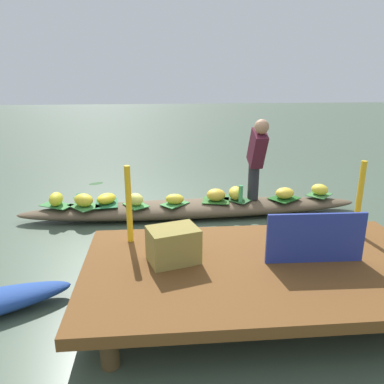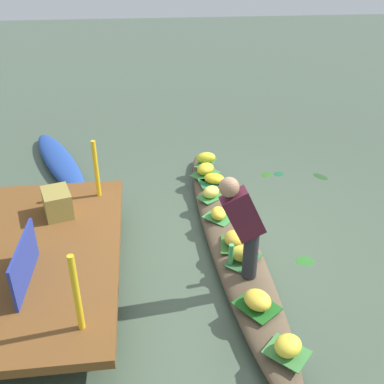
# 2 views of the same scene
# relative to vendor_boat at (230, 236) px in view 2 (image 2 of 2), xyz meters

# --- Properties ---
(canal_water) EXTENTS (40.00, 40.00, 0.00)m
(canal_water) POSITION_rel_vendor_boat_xyz_m (0.00, 0.00, -0.12)
(canal_water) COLOR #455643
(canal_water) RESTS_ON ground
(dock_platform) EXTENTS (3.20, 1.80, 0.39)m
(dock_platform) POSITION_rel_vendor_boat_xyz_m (-0.41, 2.27, 0.22)
(dock_platform) COLOR brown
(dock_platform) RESTS_ON ground
(vendor_boat) EXTENTS (5.01, 0.76, 0.23)m
(vendor_boat) POSITION_rel_vendor_boat_xyz_m (0.00, 0.00, 0.00)
(vendor_boat) COLOR brown
(vendor_boat) RESTS_ON ground
(moored_boat) EXTENTS (2.64, 1.41, 0.22)m
(moored_boat) POSITION_rel_vendor_boat_xyz_m (2.58, 2.49, -0.01)
(moored_boat) COLOR #224498
(moored_boat) RESTS_ON ground
(leaf_mat_0) EXTENTS (0.46, 0.46, 0.01)m
(leaf_mat_0) POSITION_rel_vendor_boat_xyz_m (-1.97, -0.12, 0.12)
(leaf_mat_0) COLOR #3E7F3C
(leaf_mat_0) RESTS_ON vendor_boat
(banana_bunch_0) EXTENTS (0.33, 0.34, 0.17)m
(banana_bunch_0) POSITION_rel_vendor_boat_xyz_m (-1.97, -0.12, 0.20)
(banana_bunch_0) COLOR yellow
(banana_bunch_0) RESTS_ON vendor_boat
(leaf_mat_1) EXTENTS (0.50, 0.50, 0.01)m
(leaf_mat_1) POSITION_rel_vendor_boat_xyz_m (-0.64, -0.02, 0.12)
(leaf_mat_1) COLOR #2E6231
(leaf_mat_1) RESTS_ON vendor_boat
(banana_bunch_1) EXTENTS (0.25, 0.34, 0.19)m
(banana_bunch_1) POSITION_rel_vendor_boat_xyz_m (-0.64, -0.02, 0.21)
(banana_bunch_1) COLOR gold
(banana_bunch_1) RESTS_ON vendor_boat
(leaf_mat_2) EXTENTS (0.50, 0.42, 0.01)m
(leaf_mat_2) POSITION_rel_vendor_boat_xyz_m (1.94, 0.03, 0.12)
(leaf_mat_2) COLOR #347F39
(leaf_mat_2) RESTS_ON vendor_boat
(banana_bunch_2) EXTENTS (0.20, 0.32, 0.19)m
(banana_bunch_2) POSITION_rel_vendor_boat_xyz_m (1.94, 0.03, 0.21)
(banana_bunch_2) COLOR yellow
(banana_bunch_2) RESTS_ON vendor_boat
(leaf_mat_3) EXTENTS (0.52, 0.50, 0.01)m
(leaf_mat_3) POSITION_rel_vendor_boat_xyz_m (-1.38, -0.00, 0.12)
(leaf_mat_3) COLOR #1B5C1C
(leaf_mat_3) RESTS_ON vendor_boat
(banana_bunch_3) EXTENTS (0.37, 0.35, 0.16)m
(banana_bunch_3) POSITION_rel_vendor_boat_xyz_m (-1.38, -0.00, 0.20)
(banana_bunch_3) COLOR yellow
(banana_bunch_3) RESTS_ON vendor_boat
(leaf_mat_4) EXTENTS (0.44, 0.43, 0.01)m
(leaf_mat_4) POSITION_rel_vendor_boat_xyz_m (0.27, 0.11, 0.12)
(leaf_mat_4) COLOR #3A843E
(leaf_mat_4) RESTS_ON vendor_boat
(banana_bunch_4) EXTENTS (0.29, 0.23, 0.14)m
(banana_bunch_4) POSITION_rel_vendor_boat_xyz_m (0.27, 0.11, 0.19)
(banana_bunch_4) COLOR yellow
(banana_bunch_4) RESTS_ON vendor_boat
(leaf_mat_5) EXTENTS (0.44, 0.39, 0.01)m
(leaf_mat_5) POSITION_rel_vendor_boat_xyz_m (-0.34, 0.02, 0.12)
(leaf_mat_5) COLOR #2A6323
(leaf_mat_5) RESTS_ON vendor_boat
(banana_bunch_5) EXTENTS (0.28, 0.25, 0.18)m
(banana_bunch_5) POSITION_rel_vendor_boat_xyz_m (-0.34, 0.02, 0.21)
(banana_bunch_5) COLOR gold
(banana_bunch_5) RESTS_ON vendor_boat
(leaf_mat_6) EXTENTS (0.40, 0.43, 0.01)m
(leaf_mat_6) POSITION_rel_vendor_boat_xyz_m (0.82, 0.12, 0.12)
(leaf_mat_6) COLOR #38853D
(leaf_mat_6) RESTS_ON vendor_boat
(banana_bunch_6) EXTENTS (0.30, 0.32, 0.17)m
(banana_bunch_6) POSITION_rel_vendor_boat_xyz_m (0.82, 0.12, 0.21)
(banana_bunch_6) COLOR #E9E258
(banana_bunch_6) RESTS_ON vendor_boat
(leaf_mat_7) EXTENTS (0.51, 0.51, 0.01)m
(leaf_mat_7) POSITION_rel_vendor_boat_xyz_m (1.55, 0.09, 0.12)
(leaf_mat_7) COLOR #3B813D
(leaf_mat_7) RESTS_ON vendor_boat
(banana_bunch_7) EXTENTS (0.38, 0.38, 0.18)m
(banana_bunch_7) POSITION_rel_vendor_boat_xyz_m (1.55, 0.09, 0.21)
(banana_bunch_7) COLOR yellow
(banana_bunch_7) RESTS_ON vendor_boat
(leaf_mat_8) EXTENTS (0.35, 0.47, 0.01)m
(leaf_mat_8) POSITION_rel_vendor_boat_xyz_m (1.24, 0.01, 0.12)
(leaf_mat_8) COLOR #206539
(leaf_mat_8) RESTS_ON vendor_boat
(banana_bunch_8) EXTENTS (0.36, 0.39, 0.14)m
(banana_bunch_8) POSITION_rel_vendor_boat_xyz_m (1.24, 0.01, 0.19)
(banana_bunch_8) COLOR yellow
(banana_bunch_8) RESTS_ON vendor_boat
(vendor_person) EXTENTS (0.20, 0.49, 1.21)m
(vendor_person) POSITION_rel_vendor_boat_xyz_m (-0.91, 0.08, 0.81)
(vendor_person) COLOR #28282D
(vendor_person) RESTS_ON vendor_boat
(water_bottle) EXTENTS (0.06, 0.06, 0.26)m
(water_bottle) POSITION_rel_vendor_boat_xyz_m (-0.68, 0.13, 0.25)
(water_bottle) COLOR #4CAF60
(water_bottle) RESTS_ON vendor_boat
(market_banner) EXTENTS (0.90, 0.05, 0.47)m
(market_banner) POSITION_rel_vendor_boat_xyz_m (-0.91, 2.27, 0.51)
(market_banner) COLOR navy
(market_banner) RESTS_ON dock_platform
(railing_post_west) EXTENTS (0.06, 0.06, 0.79)m
(railing_post_west) POSITION_rel_vendor_boat_xyz_m (-1.61, 1.67, 0.67)
(railing_post_west) COLOR yellow
(railing_post_west) RESTS_ON dock_platform
(railing_post_east) EXTENTS (0.06, 0.06, 0.79)m
(railing_post_east) POSITION_rel_vendor_boat_xyz_m (0.79, 1.67, 0.67)
(railing_post_east) COLOR yellow
(railing_post_east) RESTS_ON dock_platform
(produce_crate) EXTENTS (0.51, 0.43, 0.32)m
(produce_crate) POSITION_rel_vendor_boat_xyz_m (0.37, 2.14, 0.44)
(produce_crate) COLOR olive
(produce_crate) RESTS_ON dock_platform
(drifting_plant_0) EXTENTS (0.25, 0.25, 0.01)m
(drifting_plant_0) POSITION_rel_vendor_boat_xyz_m (1.86, -0.98, -0.11)
(drifting_plant_0) COLOR #2E631E
(drifting_plant_0) RESTS_ON ground
(drifting_plant_1) EXTENTS (0.32, 0.27, 0.01)m
(drifting_plant_1) POSITION_rel_vendor_boat_xyz_m (1.68, -1.86, -0.11)
(drifting_plant_1) COLOR #244A20
(drifting_plant_1) RESTS_ON ground
(drifting_plant_2) EXTENTS (0.22, 0.25, 0.01)m
(drifting_plant_2) POSITION_rel_vendor_boat_xyz_m (-0.46, -0.84, -0.11)
(drifting_plant_2) COLOR #296B24
(drifting_plant_2) RESTS_ON ground
(drifting_plant_3) EXTENTS (0.23, 0.24, 0.01)m
(drifting_plant_3) POSITION_rel_vendor_boat_xyz_m (1.86, -1.20, -0.11)
(drifting_plant_3) COLOR #1A5A36
(drifting_plant_3) RESTS_ON ground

